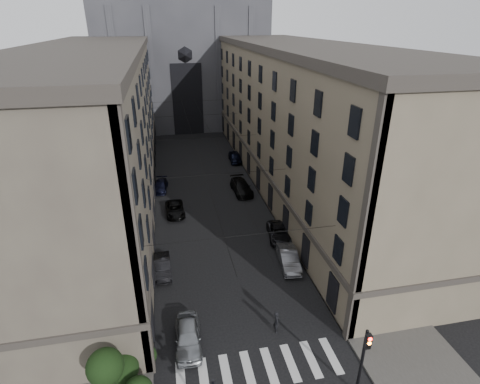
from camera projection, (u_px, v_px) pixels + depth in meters
sidewalk_left at (129, 193)px, 51.03m from camera, size 7.00×80.00×0.15m
sidewalk_right at (277, 181)px, 54.85m from camera, size 7.00×80.00×0.15m
zebra_crossing at (259, 368)px, 25.36m from camera, size 11.00×3.20×0.01m
building_left at (95, 127)px, 46.63m from camera, size 13.60×60.60×18.85m
building_right at (300, 117)px, 51.51m from camera, size 13.60×60.60×18.85m
gothic_tower at (181, 39)px, 80.23m from camera, size 35.00×23.00×58.00m
traffic_light_right at (364, 356)px, 22.27m from camera, size 0.34×0.50×5.20m
shrub_cluster at (122, 371)px, 23.04m from camera, size 3.90×4.40×3.90m
tram_wires at (204, 138)px, 49.62m from camera, size 14.00×60.00×0.43m
car_left_near at (188, 336)px, 26.89m from camera, size 2.07×4.73×1.59m
car_left_midnear at (162, 266)px, 34.68m from camera, size 1.64×4.31×1.40m
car_left_midfar at (175, 209)px, 45.30m from camera, size 2.33×4.77×1.31m
car_left_far at (160, 186)px, 51.71m from camera, size 2.31×4.62×1.29m
car_right_near at (288, 259)px, 35.69m from camera, size 2.16×4.90×1.56m
car_right_midnear at (279, 233)px, 40.22m from camera, size 2.92×5.18×1.37m
car_right_midfar at (241, 187)px, 50.98m from camera, size 2.56×5.72×1.63m
car_right_far at (235, 157)px, 62.16m from camera, size 2.07×4.79×1.61m
pedestrian at (276, 322)px, 28.04m from camera, size 0.53×0.72×1.81m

